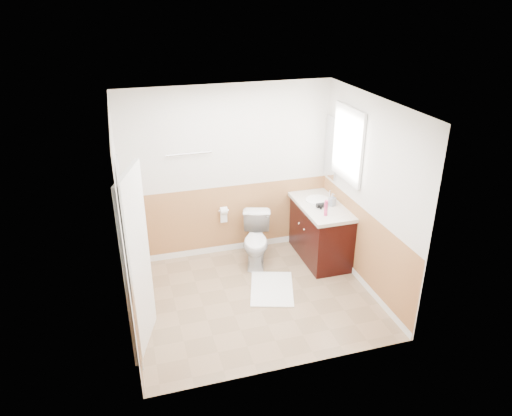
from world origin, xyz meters
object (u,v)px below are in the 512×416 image
object	(u,v)px
bath_mat	(272,289)
lotion_bottle	(326,208)
toilet	(256,240)
vanity_cabinet	(320,233)
soap_dispenser	(332,200)

from	to	relation	value
bath_mat	lotion_bottle	world-z (taller)	lotion_bottle
toilet	lotion_bottle	bearing A→B (deg)	-10.92
vanity_cabinet	lotion_bottle	world-z (taller)	lotion_bottle
vanity_cabinet	soap_dispenser	size ratio (longest dim) A/B	6.10
vanity_cabinet	soap_dispenser	distance (m)	0.56
vanity_cabinet	soap_dispenser	xyz separation A→B (m)	(0.12, -0.06, 0.54)
bath_mat	vanity_cabinet	distance (m)	1.18
toilet	soap_dispenser	bearing A→B (deg)	7.85
toilet	lotion_bottle	size ratio (longest dim) A/B	3.25
bath_mat	vanity_cabinet	xyz separation A→B (m)	(0.94, 0.60, 0.39)
toilet	vanity_cabinet	distance (m)	0.95
bath_mat	vanity_cabinet	world-z (taller)	vanity_cabinet
bath_mat	lotion_bottle	bearing A→B (deg)	18.02
bath_mat	vanity_cabinet	size ratio (longest dim) A/B	0.73
toilet	bath_mat	size ratio (longest dim) A/B	0.90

